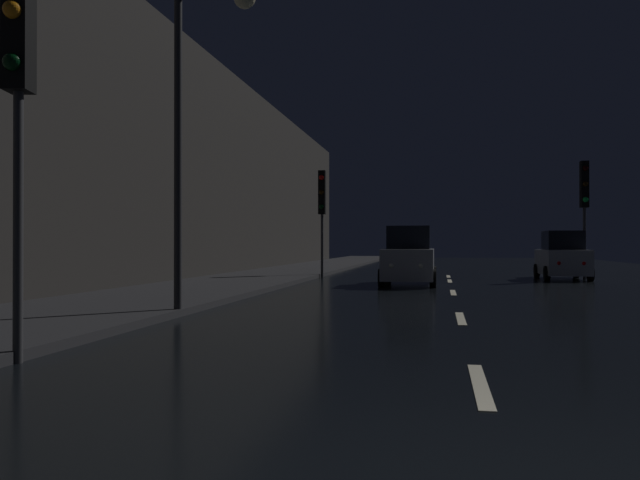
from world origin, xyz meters
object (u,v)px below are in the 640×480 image
at_px(streetlamp_overhead, 201,97).
at_px(car_approaching_headlights, 409,258).
at_px(traffic_light_far_left, 322,200).
at_px(car_parked_right_far, 562,257).
at_px(traffic_light_far_right, 584,194).
at_px(traffic_light_near_left, 18,51).

bearing_deg(streetlamp_overhead, car_approaching_headlights, 71.77).
height_order(traffic_light_far_left, car_parked_right_far, traffic_light_far_left).
xyz_separation_m(car_approaching_headlights, car_parked_right_far, (6.10, 4.83, -0.04)).
distance_m(traffic_light_far_right, car_parked_right_far, 2.75).
bearing_deg(car_approaching_headlights, traffic_light_far_right, 122.85).
distance_m(traffic_light_near_left, traffic_light_far_left, 20.66).
bearing_deg(traffic_light_far_left, traffic_light_near_left, -1.64).
relative_size(traffic_light_near_left, car_parked_right_far, 1.32).
distance_m(traffic_light_far_right, car_approaching_headlights, 8.60).
xyz_separation_m(streetlamp_overhead, car_parked_right_far, (9.76, 15.94, -3.51)).
relative_size(traffic_light_far_right, streetlamp_overhead, 0.74).
height_order(traffic_light_far_right, traffic_light_near_left, traffic_light_near_left).
bearing_deg(streetlamp_overhead, traffic_light_far_right, 55.85).
height_order(streetlamp_overhead, car_approaching_headlights, streetlamp_overhead).
bearing_deg(car_parked_right_far, traffic_light_near_left, 154.44).
height_order(traffic_light_far_right, streetlamp_overhead, streetlamp_overhead).
bearing_deg(traffic_light_far_right, streetlamp_overhead, -36.98).
distance_m(traffic_light_far_right, streetlamp_overhead, 18.83).
relative_size(traffic_light_far_left, car_approaching_headlights, 1.12).
distance_m(car_approaching_headlights, car_parked_right_far, 7.78).
bearing_deg(traffic_light_far_left, traffic_light_far_right, 89.46).
xyz_separation_m(traffic_light_far_right, car_approaching_headlights, (-6.90, -4.45, -2.56)).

